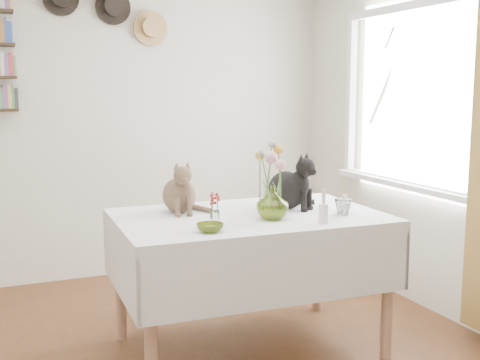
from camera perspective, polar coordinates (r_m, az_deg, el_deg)
name	(u,v)px	position (r m, az deg, el deg)	size (l,w,h in m)	color
room	(181,154)	(2.85, -5.59, 2.49)	(4.08, 4.58, 2.58)	brown
window	(409,111)	(4.50, 15.76, 6.28)	(0.12, 1.52, 1.32)	white
dining_table	(249,248)	(3.57, 0.85, -6.48)	(1.57, 1.04, 0.83)	white
tabby_cat	(179,186)	(3.58, -5.82, -0.55)	(0.21, 0.27, 0.32)	brown
black_cat	(286,180)	(3.69, 4.42, 0.00)	(0.23, 0.30, 0.35)	black
flower_vase	(272,203)	(3.38, 3.10, -2.16)	(0.18, 0.18, 0.19)	#9BB137
green_bowl	(210,228)	(3.10, -2.85, -4.54)	(0.14, 0.14, 0.04)	#9BB137
drinking_glass	(343,207)	(3.56, 9.76, -2.51)	(0.10, 0.10, 0.10)	white
candlestick	(323,212)	(3.31, 7.90, -3.01)	(0.05, 0.05, 0.19)	white
berry_jar	(215,209)	(3.22, -2.40, -2.77)	(0.05, 0.05, 0.20)	white
porcelain_figurine	(344,204)	(3.67, 9.82, -2.23)	(0.05, 0.05, 0.10)	white
flower_bouquet	(271,159)	(3.36, 2.99, 2.02)	(0.17, 0.12, 0.39)	#4C7233
wall_hats	(109,11)	(5.02, -12.27, 15.42)	(0.98, 0.09, 0.48)	black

